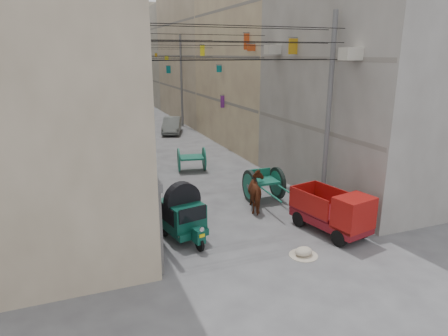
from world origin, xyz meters
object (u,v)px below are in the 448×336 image
second_cart (192,159)px  distant_car_grey (172,125)px  horse (258,192)px  distant_car_green (125,107)px  mini_truck (338,215)px  auto_rickshaw (183,214)px  tonga_cart (264,184)px  feed_sack (304,251)px  distant_car_white (137,126)px

second_cart → distant_car_grey: size_ratio=0.43×
horse → distant_car_green: 32.10m
mini_truck → distant_car_grey: size_ratio=0.81×
mini_truck → horse: bearing=103.2°
mini_truck → auto_rickshaw: bearing=149.4°
second_cart → horse: 6.70m
horse → distant_car_grey: 18.06m
second_cart → distant_car_green: second_cart is taller
distant_car_grey → distant_car_green: bearing=116.5°
distant_car_grey → second_cart: bearing=-80.0°
tonga_cart → feed_sack: tonga_cart is taller
tonga_cart → second_cart: 5.93m
second_cart → horse: bearing=-72.2°
second_cart → distant_car_green: bearing=100.2°
auto_rickshaw → mini_truck: mini_truck is taller
tonga_cart → distant_car_grey: tonga_cart is taller
distant_car_grey → tonga_cart: bearing=-71.5°
auto_rickshaw → feed_sack: 4.35m
tonga_cart → distant_car_green: 31.19m
distant_car_green → tonga_cart: bearing=110.7°
distant_car_white → auto_rickshaw: bearing=94.7°
horse → distant_car_grey: bearing=-78.1°
second_cart → feed_sack: (0.55, -10.85, -0.56)m
tonga_cart → distant_car_green: (-1.87, 31.14, -0.12)m
distant_car_white → distant_car_green: 13.48m
distant_car_white → second_cart: bearing=104.6°
auto_rickshaw → horse: (3.72, 1.54, -0.17)m
second_cart → feed_sack: second_cart is taller
tonga_cart → distant_car_green: bearing=94.9°
auto_rickshaw → mini_truck: 5.57m
horse → distant_car_green: (-1.13, 32.08, -0.13)m
distant_car_green → distant_car_white: bearing=103.6°
feed_sack → mini_truck: bearing=24.5°
mini_truck → horse: mini_truck is taller
horse → distant_car_grey: horse is taller
tonga_cart → second_cart: bearing=107.9°
auto_rickshaw → mini_truck: size_ratio=0.74×
auto_rickshaw → distant_car_white: (1.74, 20.16, -0.30)m
auto_rickshaw → distant_car_white: bearing=73.1°
distant_car_white → distant_car_grey: 2.83m
distant_car_green → distant_car_grey: bearing=115.0°
distant_car_grey → auto_rickshaw: bearing=-84.3°
tonga_cart → feed_sack: size_ratio=5.52×
horse → distant_car_green: size_ratio=0.41×
second_cart → horse: (0.94, -6.63, 0.06)m
tonga_cart → horse: bearing=-126.8°
auto_rickshaw → tonga_cart: 5.10m
auto_rickshaw → horse: 4.03m
tonga_cart → distant_car_white: (-2.72, 17.68, -0.11)m
tonga_cart → distant_car_grey: size_ratio=0.82×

